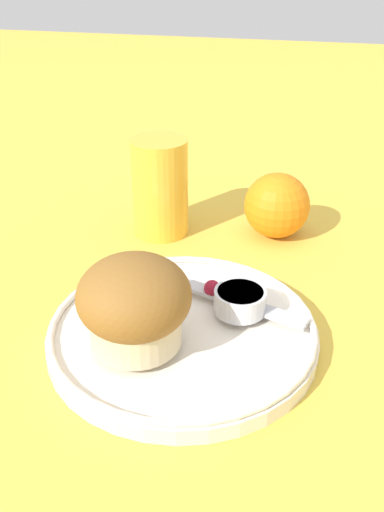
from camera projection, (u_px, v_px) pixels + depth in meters
ground_plane at (177, 336)px, 0.50m from camera, size 3.00×3.00×0.00m
plate at (183, 332)px, 0.49m from camera, size 0.23×0.23×0.02m
muffin at (134, 304)px, 0.44m from camera, size 0.09×0.09×0.07m
cream_ramekin at (240, 300)px, 0.49m from camera, size 0.05×0.05×0.02m
berry_pair at (220, 289)px, 0.51m from camera, size 0.03×0.01×0.01m
butter_knife at (207, 291)px, 0.52m from camera, size 0.19×0.08×0.00m
orange_fruit at (277, 205)px, 0.64m from camera, size 0.07×0.07×0.07m
juice_glass at (160, 187)px, 0.64m from camera, size 0.06×0.06×0.11m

